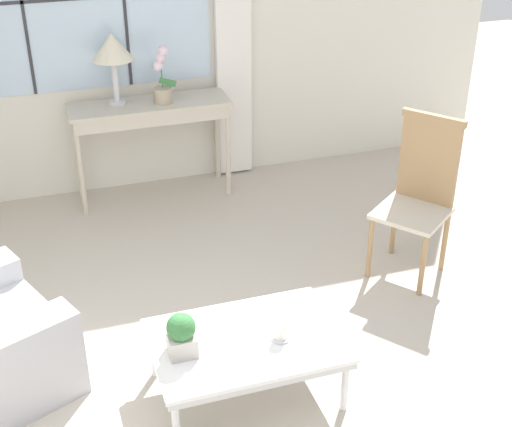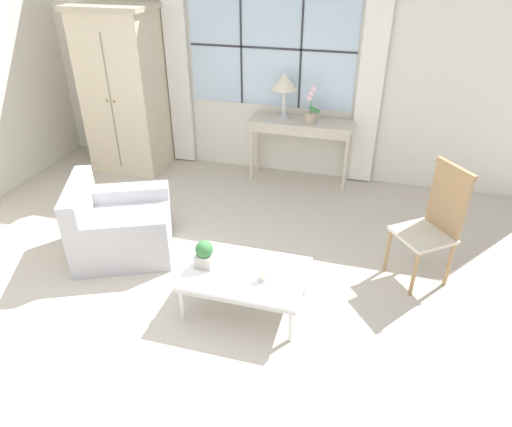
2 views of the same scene
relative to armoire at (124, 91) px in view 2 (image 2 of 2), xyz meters
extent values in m
plane|color=#BCB2A3|center=(1.85, -2.61, -1.05)|extent=(14.00, 14.00, 0.00)
cube|color=silver|center=(1.85, 0.42, 0.35)|extent=(7.20, 0.06, 2.80)
cube|color=silver|center=(1.85, 0.39, 0.55)|extent=(2.08, 0.01, 1.41)
cube|color=#2D2D33|center=(1.48, 0.38, 0.55)|extent=(0.02, 0.02, 1.41)
cube|color=#2D2D33|center=(2.23, 0.38, 0.55)|extent=(0.02, 0.02, 1.41)
cube|color=#2D2D33|center=(1.85, 0.38, 0.55)|extent=(2.08, 0.02, 0.02)
cube|color=white|center=(0.63, 0.34, 0.20)|extent=(0.30, 0.06, 2.45)
cube|color=white|center=(3.08, 0.34, 0.20)|extent=(0.30, 0.06, 2.45)
cube|color=beige|center=(0.00, 0.00, -0.04)|extent=(0.92, 0.68, 2.02)
cube|color=#BCAE92|center=(0.00, 0.00, 1.01)|extent=(1.00, 0.74, 0.06)
cube|color=gray|center=(0.00, -0.34, -0.08)|extent=(0.01, 0.01, 1.70)
sphere|color=#997F4C|center=(-0.05, -0.35, -0.04)|extent=(0.03, 0.03, 0.03)
sphere|color=#997F4C|center=(0.05, -0.35, -0.04)|extent=(0.03, 0.03, 0.03)
cube|color=beige|center=(2.32, 0.13, -0.24)|extent=(1.27, 0.41, 0.03)
cube|color=beige|center=(2.32, 0.13, -0.31)|extent=(1.22, 0.39, 0.10)
cylinder|color=beige|center=(1.72, -0.04, -0.65)|extent=(0.04, 0.04, 0.79)
cylinder|color=beige|center=(2.91, -0.04, -0.65)|extent=(0.04, 0.04, 0.79)
cylinder|color=beige|center=(1.72, 0.29, -0.65)|extent=(0.04, 0.04, 0.79)
cylinder|color=beige|center=(2.91, 0.29, -0.65)|extent=(0.04, 0.04, 0.79)
cylinder|color=silver|center=(2.08, 0.19, -0.22)|extent=(0.13, 0.13, 0.02)
cylinder|color=silver|center=(2.08, 0.19, -0.04)|extent=(0.05, 0.05, 0.33)
cone|color=beige|center=(2.08, 0.19, 0.22)|extent=(0.32, 0.32, 0.20)
cylinder|color=tan|center=(2.43, 0.10, -0.17)|extent=(0.15, 0.15, 0.12)
cylinder|color=#38753D|center=(2.43, 0.10, 0.05)|extent=(0.01, 0.01, 0.32)
cube|color=#38753D|center=(2.47, 0.10, -0.07)|extent=(0.14, 0.02, 0.09)
sphere|color=silver|center=(2.40, 0.11, 0.07)|extent=(0.08, 0.08, 0.08)
sphere|color=silver|center=(2.43, 0.11, 0.13)|extent=(0.08, 0.08, 0.08)
sphere|color=silver|center=(2.46, 0.11, 0.18)|extent=(0.08, 0.08, 0.08)
cube|color=#B2B2B7|center=(0.93, -1.89, -0.85)|extent=(1.19, 1.18, 0.40)
cube|color=#B2B2B7|center=(0.59, -2.04, -0.47)|extent=(0.51, 0.88, 0.36)
cube|color=#B2B2B7|center=(0.79, -1.57, -0.78)|extent=(0.91, 0.55, 0.54)
cube|color=#B2B2B7|center=(1.07, -2.21, -0.78)|extent=(0.91, 0.55, 0.54)
cube|color=beige|center=(3.74, -1.59, -0.57)|extent=(0.62, 0.62, 0.03)
cube|color=#9E7A51|center=(3.90, -1.47, -0.27)|extent=(0.27, 0.34, 0.58)
cube|color=#9E7A51|center=(3.90, -1.47, 0.04)|extent=(0.29, 0.37, 0.05)
cylinder|color=#9E7A51|center=(3.71, -1.86, -0.82)|extent=(0.04, 0.04, 0.46)
cylinder|color=#9E7A51|center=(3.48, -1.55, -0.82)|extent=(0.04, 0.04, 0.46)
cylinder|color=#9E7A51|center=(4.01, -1.63, -0.82)|extent=(0.04, 0.04, 0.46)
cylinder|color=#9E7A51|center=(3.78, -1.32, -0.82)|extent=(0.04, 0.04, 0.46)
cube|color=silver|center=(2.34, -2.38, -0.69)|extent=(1.01, 0.68, 0.03)
cube|color=beige|center=(2.34, -2.38, -0.72)|extent=(0.99, 0.67, 0.04)
cylinder|color=silver|center=(1.89, -2.67, -0.87)|extent=(0.04, 0.04, 0.34)
cylinder|color=silver|center=(2.79, -2.67, -0.87)|extent=(0.04, 0.04, 0.34)
cylinder|color=silver|center=(1.89, -2.09, -0.87)|extent=(0.04, 0.04, 0.34)
cylinder|color=silver|center=(2.79, -2.09, -0.87)|extent=(0.04, 0.04, 0.34)
cube|color=#BCB7AD|center=(1.99, -2.39, -0.62)|extent=(0.14, 0.14, 0.12)
sphere|color=#38753D|center=(1.99, -2.39, -0.51)|extent=(0.15, 0.15, 0.15)
cylinder|color=silver|center=(2.51, -2.44, -0.67)|extent=(0.10, 0.10, 0.01)
cylinder|color=silver|center=(2.51, -2.44, -0.62)|extent=(0.07, 0.07, 0.09)
cylinder|color=black|center=(2.51, -2.44, -0.57)|extent=(0.00, 0.00, 0.01)
camera|label=1|loc=(1.47, -5.22, 1.72)|focal=50.00mm
camera|label=2|loc=(3.22, -5.23, 1.64)|focal=32.00mm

